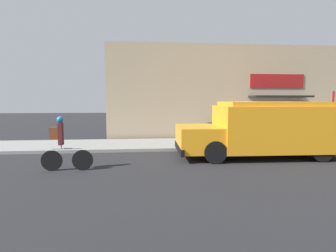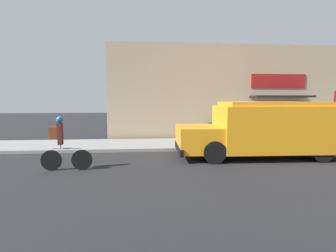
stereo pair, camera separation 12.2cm
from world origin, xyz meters
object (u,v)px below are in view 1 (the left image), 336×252
cyclist (63,145)px  trash_bin (213,131)px  stop_sign_post (332,108)px  school_bus (267,128)px

cyclist → trash_bin: (6.09, 5.12, -0.25)m
cyclist → stop_sign_post: (11.25, 3.33, 0.99)m
school_bus → cyclist: bearing=-167.7°
school_bus → trash_bin: 3.94m
stop_sign_post → school_bus: bearing=-154.3°
cyclist → school_bus: bearing=11.0°
cyclist → stop_sign_post: 11.77m
trash_bin → school_bus: bearing=-74.5°
stop_sign_post → cyclist: bearing=-163.5°
stop_sign_post → trash_bin: bearing=160.9°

